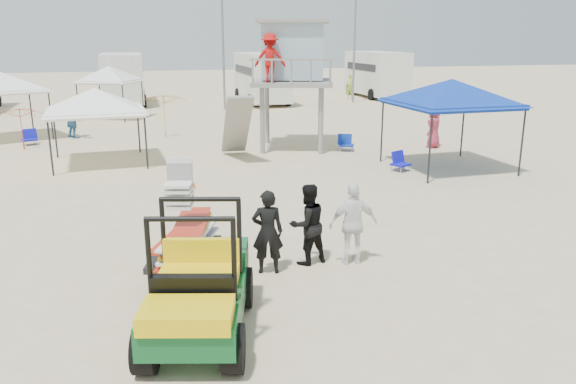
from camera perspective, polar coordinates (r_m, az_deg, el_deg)
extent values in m
plane|color=beige|center=(8.88, 2.02, -13.41)|extent=(140.00, 140.00, 0.00)
cube|color=#0C4D21|center=(8.46, -9.01, -10.79)|extent=(1.91, 2.84, 0.46)
cube|color=yellow|center=(8.34, -9.09, -9.06)|extent=(1.33, 1.01, 0.25)
cylinder|color=black|center=(7.72, -12.49, -15.74)|extent=(0.45, 0.72, 0.67)
cube|color=black|center=(10.62, -10.39, -6.16)|extent=(1.55, 1.93, 0.11)
cylinder|color=black|center=(10.67, -12.98, -7.34)|extent=(0.29, 0.48, 0.44)
imported|color=black|center=(10.42, -2.09, -4.08)|extent=(0.65, 0.49, 1.61)
imported|color=black|center=(10.86, 1.99, -3.29)|extent=(0.91, 0.79, 1.60)
imported|color=white|center=(10.90, 6.65, -3.23)|extent=(0.97, 0.45, 1.62)
cylinder|color=gray|center=(20.96, -1.62, 7.13)|extent=(0.18, 0.18, 2.51)
cube|color=gray|center=(22.15, 0.49, 11.06)|extent=(3.78, 3.78, 0.16)
cube|color=#93B0BE|center=(22.38, 0.29, 14.11)|extent=(2.81, 2.62, 2.10)
imported|color=#B20F0F|center=(20.92, -0.91, 13.43)|extent=(1.14, 0.65, 1.76)
cylinder|color=black|center=(17.32, 14.06, 4.45)|extent=(0.06, 0.06, 2.23)
pyramid|color=#0E329F|center=(19.31, 16.37, 10.98)|extent=(3.50, 3.50, 0.80)
cube|color=#0E329F|center=(19.38, 16.19, 8.62)|extent=(3.50, 3.50, 0.18)
cylinder|color=black|center=(19.43, -23.27, 4.27)|extent=(0.06, 0.06, 1.87)
pyramid|color=white|center=(20.52, -19.11, 9.98)|extent=(3.32, 3.32, 0.80)
cube|color=white|center=(20.60, -18.91, 7.77)|extent=(3.32, 3.32, 0.18)
cube|color=white|center=(27.26, -27.09, 9.16)|extent=(4.11, 4.11, 0.18)
cylinder|color=black|center=(30.98, -19.92, 8.51)|extent=(0.06, 0.06, 2.06)
pyramid|color=white|center=(32.02, -17.77, 12.10)|extent=(3.53, 3.53, 0.80)
cube|color=white|center=(32.07, -17.65, 10.68)|extent=(3.53, 3.53, 0.18)
imported|color=red|center=(24.41, -25.48, 5.85)|extent=(2.36, 2.38, 1.68)
imported|color=gold|center=(25.39, -12.42, 7.60)|extent=(2.30, 2.34, 1.94)
cone|color=#FF6A08|center=(16.75, -9.98, 1.28)|extent=(0.34, 0.34, 0.50)
cube|color=#1012B2|center=(25.45, -24.78, 4.84)|extent=(0.69, 0.67, 0.06)
cube|color=#1012B2|center=(25.65, -24.75, 5.38)|extent=(0.57, 0.36, 0.44)
cylinder|color=#B2B2B7|center=(25.31, -25.31, 4.46)|extent=(0.03, 0.03, 0.20)
cube|color=#1012B4|center=(18.95, 11.37, 2.76)|extent=(0.70, 0.68, 0.06)
cube|color=#1012B4|center=(19.12, 11.08, 3.50)|extent=(0.56, 0.38, 0.44)
cylinder|color=#B2B2B7|center=(18.71, 11.02, 2.24)|extent=(0.03, 0.03, 0.20)
cube|color=navy|center=(22.01, 5.97, 4.73)|extent=(0.71, 0.69, 0.06)
cube|color=navy|center=(22.19, 5.77, 5.35)|extent=(0.56, 0.39, 0.44)
cylinder|color=#B2B2B7|center=(21.77, 5.61, 4.30)|extent=(0.03, 0.03, 0.20)
cube|color=silver|center=(39.01, -16.47, 11.12)|extent=(2.50, 6.50, 3.00)
cube|color=black|center=(38.98, -16.52, 11.77)|extent=(2.54, 5.20, 0.50)
cylinder|color=black|center=(37.09, -18.30, 8.68)|extent=(0.25, 0.80, 0.80)
cube|color=silver|center=(38.42, -2.70, 11.66)|extent=(2.50, 7.00, 3.00)
cube|color=black|center=(38.39, -2.71, 12.33)|extent=(2.54, 5.60, 0.50)
cylinder|color=black|center=(36.09, -3.85, 9.25)|extent=(0.25, 0.80, 0.80)
cube|color=silver|center=(42.68, 8.98, 11.87)|extent=(2.50, 6.60, 3.00)
cube|color=black|center=(42.65, 9.00, 12.47)|extent=(2.54, 5.28, 0.50)
cylinder|color=black|center=(40.35, 8.48, 9.77)|extent=(0.25, 0.80, 0.80)
cylinder|color=slate|center=(34.83, -6.62, 14.89)|extent=(0.14, 0.14, 8.00)
cylinder|color=slate|center=(38.67, 6.78, 14.93)|extent=(0.14, 0.14, 8.00)
imported|color=teal|center=(26.51, -21.10, 6.96)|extent=(1.24, 1.58, 1.67)
imported|color=#99BD46|center=(41.03, 6.33, 10.60)|extent=(0.75, 0.74, 1.74)
imported|color=#A72F44|center=(23.26, 14.63, 6.42)|extent=(0.96, 0.93, 1.66)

